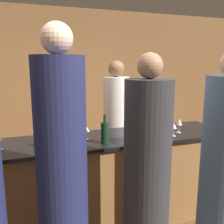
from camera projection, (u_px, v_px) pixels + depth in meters
ground_plane at (96, 223)px, 2.79m from camera, size 14.00×14.00×0.00m
back_wall at (61, 83)px, 4.85m from camera, size 8.00×0.08×2.80m
bar_counter at (96, 182)px, 2.70m from camera, size 3.05×0.68×0.99m
bartender at (116, 129)px, 3.61m from camera, size 0.37×0.37×1.81m
guest_1 at (147, 181)px, 1.96m from camera, size 0.37×0.37×1.84m
guest_2 at (62, 178)px, 1.80m from camera, size 0.36×0.36×2.03m
guest_3 at (223, 169)px, 2.17m from camera, size 0.38×0.38×1.86m
wine_bottle_0 at (105, 132)px, 2.43m from camera, size 0.08×0.08×0.29m
wine_glass_0 at (43, 135)px, 2.33m from camera, size 0.07×0.07×0.16m
wine_glass_1 at (179, 122)px, 2.80m from camera, size 0.07×0.07×0.17m
wine_glass_2 at (149, 129)px, 2.51m from camera, size 0.06×0.06×0.16m
wine_glass_3 at (61, 137)px, 2.28m from camera, size 0.07×0.07×0.14m
wine_glass_6 at (86, 129)px, 2.55m from camera, size 0.07×0.07×0.15m
wine_glass_7 at (174, 126)px, 2.67m from camera, size 0.06×0.06×0.15m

